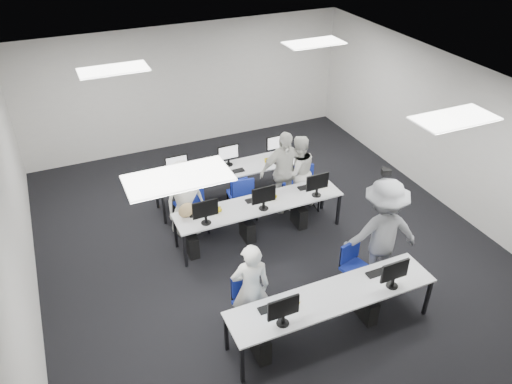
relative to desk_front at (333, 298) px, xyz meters
name	(u,v)px	position (x,y,z in m)	size (l,w,h in m)	color
room	(264,173)	(0.00, 2.40, 0.82)	(9.00, 9.02, 3.00)	black
ceiling_panels	(265,91)	(0.00, 2.40, 2.30)	(5.20, 4.60, 0.02)	white
desk_front	(333,298)	(0.00, 0.00, 0.00)	(3.20, 0.70, 0.73)	white
desk_mid	(259,206)	(0.00, 2.60, 0.00)	(3.20, 0.70, 0.73)	white
desk_back	(232,171)	(0.00, 4.00, 0.00)	(3.20, 0.70, 0.73)	white
equipment_front	(320,319)	(-0.19, -0.02, -0.32)	(2.51, 0.41, 1.19)	#0D54AF
equipment_mid	(250,223)	(-0.19, 2.58, -0.32)	(2.91, 0.41, 1.19)	white
equipment_back	(240,182)	(0.19, 4.02, -0.32)	(2.91, 0.41, 1.19)	white
chair_0	(252,312)	(-1.04, 0.56, -0.38)	(0.57, 0.60, 0.95)	navy
chair_1	(355,277)	(0.84, 0.61, -0.40)	(0.52, 0.55, 0.87)	navy
chair_2	(197,218)	(-1.02, 3.27, -0.42)	(0.46, 0.49, 0.83)	navy
chair_3	(244,207)	(-0.06, 3.24, -0.42)	(0.46, 0.49, 0.82)	navy
chair_4	(306,195)	(1.26, 3.09, -0.40)	(0.50, 0.53, 0.89)	navy
chair_5	(189,212)	(-1.11, 3.50, -0.40)	(0.53, 0.56, 0.89)	navy
chair_6	(241,202)	(-0.07, 3.38, -0.39)	(0.50, 0.54, 0.93)	navy
chair_7	(295,191)	(1.16, 3.35, -0.42)	(0.50, 0.52, 0.82)	navy
handbag	(186,210)	(-1.34, 2.75, 0.18)	(0.32, 0.21, 0.26)	tan
student_0	(251,289)	(-1.06, 0.55, 0.11)	(0.58, 0.38, 1.58)	silver
student_1	(298,172)	(1.15, 3.26, 0.10)	(0.76, 0.59, 1.57)	silver
student_2	(185,198)	(-1.23, 3.26, 0.09)	(0.75, 0.49, 1.54)	silver
student_3	(284,172)	(0.82, 3.25, 0.18)	(1.01, 0.42, 1.73)	silver
photographer	(382,233)	(1.31, 0.70, 0.29)	(1.26, 0.72, 1.94)	slate
dslr_camera	(386,172)	(1.36, 0.87, 1.33)	(0.14, 0.18, 0.10)	black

